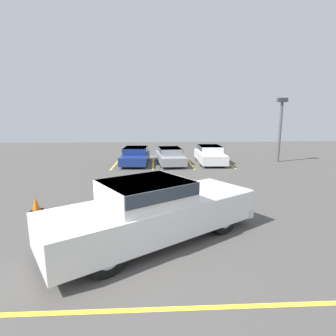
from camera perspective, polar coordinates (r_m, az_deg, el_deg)
The scene contains 13 objects.
ground_plane at distance 7.16m, azimuth -7.27°, elevation -17.54°, with size 60.00×60.00×0.00m, color #4C4947.
stall_stripe_a at distance 19.63m, azimuth -11.41°, elevation 0.82°, with size 0.12×4.51×0.01m, color yellow.
stall_stripe_b at distance 19.41m, azimuth -3.26°, elevation 0.90°, with size 0.12×4.51×0.01m, color yellow.
stall_stripe_c at distance 19.59m, azimuth 4.92°, elevation 0.97°, with size 0.12×4.51×0.01m, color yellow.
stall_stripe_d at distance 20.16m, azimuth 12.79°, elevation 1.02°, with size 0.12×4.51×0.01m, color yellow.
aisle_stripe_foreground at distance 5.38m, azimuth -2.61°, elevation -28.39°, with size 0.12×9.13×0.01m, color yellow.
pickup_truck at distance 7.43m, azimuth -2.69°, elevation -8.99°, with size 6.25×5.04×1.74m.
parked_sedan_a at distance 19.54m, azimuth -7.05°, elevation 2.82°, with size 2.01×4.62×1.22m.
parked_sedan_b at distance 19.48m, azimuth 0.42°, elevation 2.83°, with size 2.07×4.88×1.17m.
parked_sedan_c at distance 19.99m, azimuth 9.07°, elevation 3.06°, with size 1.88×4.70×1.30m.
light_post at distance 21.83m, azimuth 23.31°, elevation 8.97°, with size 0.70×0.36×4.81m.
traffic_cone at distance 10.95m, azimuth -26.82°, elevation -7.08°, with size 0.37×0.37×0.51m.
wheel_stop_curb at distance 22.27m, azimuth -2.94°, elevation 2.39°, with size 1.69×0.20×0.14m, color #B7B2A8.
Camera 1 is at (0.55, -6.27, 3.42)m, focal length 28.00 mm.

